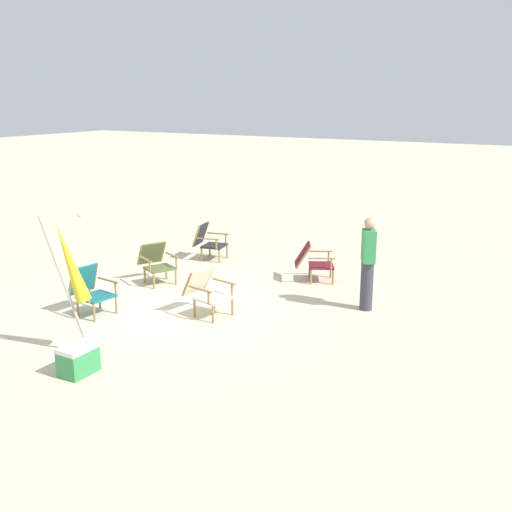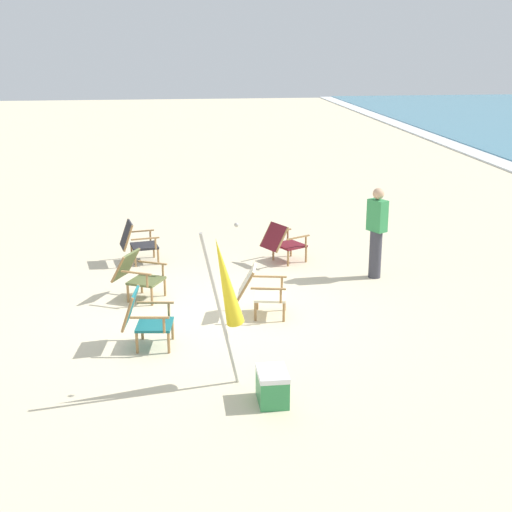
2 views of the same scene
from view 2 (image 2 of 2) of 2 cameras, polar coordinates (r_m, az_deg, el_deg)
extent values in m
plane|color=beige|center=(11.21, -3.94, -4.53)|extent=(80.00, 80.00, 0.00)
cube|color=#515B33|center=(11.78, -8.78, -1.96)|extent=(0.68, 0.66, 0.04)
cube|color=#515B33|center=(11.88, -10.40, -0.73)|extent=(0.57, 0.48, 0.47)
cylinder|color=olive|center=(11.93, -7.30, -2.46)|extent=(0.04, 0.04, 0.32)
cylinder|color=olive|center=(11.54, -8.33, -3.19)|extent=(0.04, 0.04, 0.32)
cylinder|color=olive|center=(12.12, -9.13, -2.22)|extent=(0.04, 0.04, 0.32)
cylinder|color=olive|center=(11.74, -10.21, -2.93)|extent=(0.04, 0.04, 0.32)
cube|color=olive|center=(11.95, -8.29, -0.54)|extent=(0.27, 0.49, 0.02)
cylinder|color=olive|center=(11.90, -7.46, -1.14)|extent=(0.04, 0.04, 0.22)
cube|color=olive|center=(11.48, -9.56, -1.34)|extent=(0.27, 0.49, 0.02)
cylinder|color=olive|center=(11.43, -8.71, -1.97)|extent=(0.04, 0.04, 0.22)
cylinder|color=olive|center=(12.09, -9.81, -0.38)|extent=(0.16, 0.28, 0.47)
cylinder|color=olive|center=(11.67, -11.01, -1.09)|extent=(0.16, 0.28, 0.47)
cube|color=#28282D|center=(13.73, -8.92, 0.81)|extent=(0.60, 0.57, 0.04)
cube|color=#28282D|center=(13.62, -10.33, 1.67)|extent=(0.53, 0.30, 0.50)
cylinder|color=olive|center=(14.03, -8.18, 0.51)|extent=(0.04, 0.04, 0.32)
cylinder|color=olive|center=(13.59, -7.83, -0.02)|extent=(0.04, 0.04, 0.32)
cylinder|color=olive|center=(13.97, -9.92, 0.36)|extent=(0.04, 0.04, 0.32)
cylinder|color=olive|center=(13.53, -9.63, -0.19)|extent=(0.04, 0.04, 0.32)
cube|color=olive|center=(13.94, -9.23, 1.98)|extent=(0.13, 0.53, 0.02)
cylinder|color=olive|center=(13.99, -8.45, 1.61)|extent=(0.04, 0.04, 0.22)
cube|color=olive|center=(13.40, -8.85, 1.38)|extent=(0.13, 0.53, 0.02)
cylinder|color=olive|center=(13.46, -8.04, 1.00)|extent=(0.04, 0.04, 0.22)
cylinder|color=olive|center=(13.87, -10.48, 1.94)|extent=(0.08, 0.22, 0.50)
cylinder|color=olive|center=(13.38, -10.18, 1.39)|extent=(0.08, 0.22, 0.50)
cube|color=maroon|center=(13.63, 2.71, 0.88)|extent=(0.68, 0.67, 0.04)
cube|color=maroon|center=(13.35, 1.45, 1.53)|extent=(0.58, 0.50, 0.46)
cylinder|color=olive|center=(13.98, 2.81, 0.61)|extent=(0.04, 0.04, 0.32)
cylinder|color=olive|center=(13.63, 4.02, 0.15)|extent=(0.04, 0.04, 0.32)
cylinder|color=olive|center=(13.73, 1.39, 0.32)|extent=(0.04, 0.04, 0.32)
cylinder|color=olive|center=(13.37, 2.59, -0.16)|extent=(0.04, 0.04, 0.32)
cube|color=olive|center=(13.77, 1.94, 2.01)|extent=(0.28, 0.48, 0.02)
cylinder|color=olive|center=(13.91, 2.56, 1.69)|extent=(0.04, 0.04, 0.22)
cube|color=olive|center=(13.35, 3.39, 1.49)|extent=(0.28, 0.48, 0.02)
cylinder|color=olive|center=(13.49, 4.01, 1.17)|extent=(0.04, 0.04, 0.22)
cylinder|color=olive|center=(13.55, 0.81, 1.77)|extent=(0.18, 0.29, 0.46)
cylinder|color=olive|center=(13.16, 2.11, 1.29)|extent=(0.18, 0.29, 0.46)
cube|color=#196066|center=(10.00, -8.11, -5.47)|extent=(0.57, 0.54, 0.04)
cube|color=#196066|center=(9.96, -10.02, -4.13)|extent=(0.51, 0.26, 0.50)
cylinder|color=olive|center=(10.25, -6.70, -5.80)|extent=(0.04, 0.04, 0.32)
cylinder|color=olive|center=(9.82, -7.00, -6.87)|extent=(0.04, 0.04, 0.32)
cylinder|color=olive|center=(10.31, -9.09, -5.77)|extent=(0.04, 0.04, 0.32)
cylinder|color=olive|center=(9.88, -9.50, -6.82)|extent=(0.04, 0.04, 0.32)
cube|color=olive|center=(10.18, -8.06, -3.72)|extent=(0.10, 0.53, 0.02)
cylinder|color=olive|center=(10.19, -6.99, -4.30)|extent=(0.04, 0.04, 0.22)
cube|color=olive|center=(9.66, -8.51, -4.90)|extent=(0.10, 0.53, 0.02)
cylinder|color=olive|center=(9.68, -7.37, -5.51)|extent=(0.04, 0.04, 0.22)
cylinder|color=olive|center=(10.19, -9.78, -3.61)|extent=(0.06, 0.21, 0.51)
cylinder|color=olive|center=(9.73, -10.27, -4.67)|extent=(0.06, 0.21, 0.51)
cube|color=beige|center=(10.96, 1.15, -3.22)|extent=(0.60, 0.57, 0.04)
cube|color=beige|center=(10.90, -0.75, -2.06)|extent=(0.54, 0.37, 0.47)
cylinder|color=olive|center=(11.23, 2.31, -3.60)|extent=(0.04, 0.04, 0.32)
cylinder|color=olive|center=(10.79, 2.24, -4.48)|extent=(0.04, 0.04, 0.32)
cylinder|color=olive|center=(11.25, 0.10, -3.55)|extent=(0.04, 0.04, 0.32)
cylinder|color=olive|center=(10.81, -0.05, -4.43)|extent=(0.04, 0.04, 0.32)
cube|color=olive|center=(11.15, 1.12, -1.66)|extent=(0.13, 0.53, 0.02)
cylinder|color=olive|center=(11.18, 2.08, -2.22)|extent=(0.04, 0.04, 0.22)
cube|color=olive|center=(10.62, 0.99, -2.63)|extent=(0.13, 0.53, 0.02)
cylinder|color=olive|center=(10.65, 1.99, -3.21)|extent=(0.04, 0.04, 0.22)
cylinder|color=olive|center=(11.14, -0.65, -1.63)|extent=(0.09, 0.29, 0.48)
cylinder|color=olive|center=(10.66, -0.86, -2.51)|extent=(0.09, 0.29, 0.48)
cylinder|color=#B7B2A8|center=(8.48, -2.88, -4.46)|extent=(0.37, 0.49, 2.04)
cone|color=yellow|center=(8.41, -2.43, -2.05)|extent=(0.47, 0.54, 1.17)
sphere|color=#B7B2A8|center=(8.33, -1.58, 2.51)|extent=(0.06, 0.06, 0.06)
cylinder|color=#383842|center=(12.84, 9.53, 0.14)|extent=(0.22, 0.22, 0.86)
cube|color=#338C4C|center=(12.66, 9.68, 3.21)|extent=(0.39, 0.34, 0.56)
sphere|color=tan|center=(12.57, 9.77, 4.94)|extent=(0.20, 0.20, 0.20)
cube|color=#338C4C|center=(8.53, 1.32, -10.56)|extent=(0.48, 0.34, 0.34)
cube|color=white|center=(8.44, 1.33, -9.36)|extent=(0.49, 0.35, 0.06)
camera|label=1|loc=(7.23, 64.37, 3.27)|focal=42.00mm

